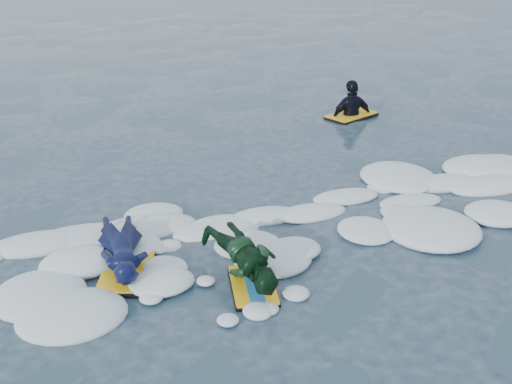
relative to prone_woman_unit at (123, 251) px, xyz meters
The scene contains 5 objects.
ground 1.45m from the prone_woman_unit, 35.51° to the right, with size 120.00×120.00×0.00m, color #1D2D46.
foam_band 1.20m from the prone_woman_unit, ahead, with size 12.00×3.10×0.30m, color white, non-canonical shape.
prone_woman_unit is the anchor object (origin of this frame).
prone_child_unit 1.53m from the prone_woman_unit, 31.82° to the right, with size 0.78×1.40×0.53m.
waiting_rider_unit 7.02m from the prone_woman_unit, 40.93° to the left, with size 1.24×0.98×1.64m.
Camera 1 is at (-1.81, -6.02, 3.89)m, focal length 45.00 mm.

